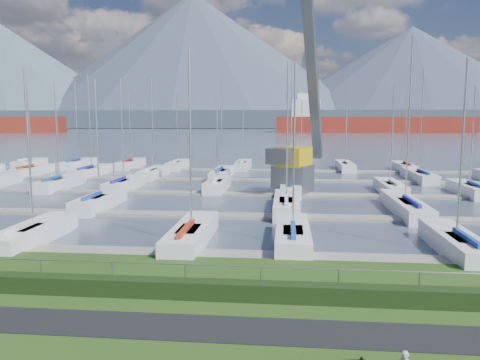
# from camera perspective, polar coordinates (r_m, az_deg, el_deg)

# --- Properties ---
(path) EXTENTS (160.00, 2.00, 0.04)m
(path) POSITION_cam_1_polar(r_m,az_deg,el_deg) (16.42, -5.39, -17.50)
(path) COLOR black
(path) RESTS_ON grass
(water) EXTENTS (800.00, 540.00, 0.20)m
(water) POSITION_cam_1_polar(r_m,az_deg,el_deg) (277.70, 5.05, 6.05)
(water) COLOR #435062
(hedge) EXTENTS (80.00, 0.70, 0.70)m
(hedge) POSITION_cam_1_polar(r_m,az_deg,el_deg) (18.64, -3.84, -13.20)
(hedge) COLOR black
(hedge) RESTS_ON grass
(fence) EXTENTS (80.00, 0.04, 0.04)m
(fence) POSITION_cam_1_polar(r_m,az_deg,el_deg) (18.73, -3.66, -10.34)
(fence) COLOR gray
(fence) RESTS_ON grass
(foothill) EXTENTS (900.00, 80.00, 12.00)m
(foothill) POSITION_cam_1_polar(r_m,az_deg,el_deg) (347.60, 5.19, 7.41)
(foothill) COLOR #3B4957
(foothill) RESTS_ON water
(mountains) EXTENTS (1190.00, 360.00, 115.00)m
(mountains) POSITION_cam_1_polar(r_m,az_deg,el_deg) (424.10, 6.37, 12.92)
(mountains) COLOR #485969
(mountains) RESTS_ON water
(docks) EXTENTS (90.00, 41.60, 0.25)m
(docks) POSITION_cam_1_polar(r_m,az_deg,el_deg) (44.27, 1.78, -1.75)
(docks) COLOR slate
(docks) RESTS_ON water
(crane) EXTENTS (6.14, 13.48, 22.35)m
(crane) POSITION_cam_1_polar(r_m,az_deg,el_deg) (45.91, 7.09, 5.49)
(crane) COLOR slate
(crane) RESTS_ON water
(cargo_ship_mid) EXTENTS (95.37, 19.39, 21.50)m
(cargo_ship_mid) POSITION_cam_1_polar(r_m,az_deg,el_deg) (241.19, 14.81, 6.54)
(cargo_ship_mid) COLOR maroon
(cargo_ship_mid) RESTS_ON water
(sailboat_fleet) EXTENTS (74.03, 50.12, 13.49)m
(sailboat_fleet) POSITION_cam_1_polar(r_m,az_deg,el_deg) (46.60, -1.05, 5.74)
(sailboat_fleet) COLOR maroon
(sailboat_fleet) RESTS_ON water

